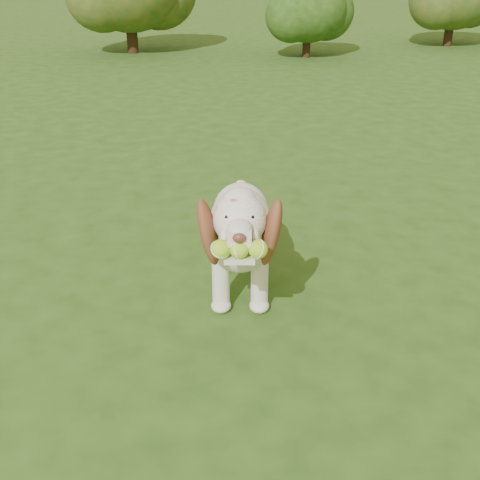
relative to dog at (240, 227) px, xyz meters
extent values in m
plane|color=#244814|center=(0.41, 0.18, -0.41)|extent=(80.00, 80.00, 0.00)
ellipsoid|color=silver|center=(0.02, 0.10, -0.04)|extent=(0.44, 0.70, 0.34)
ellipsoid|color=silver|center=(-0.02, -0.14, 0.00)|extent=(0.39, 0.39, 0.33)
ellipsoid|color=silver|center=(0.06, 0.33, -0.05)|extent=(0.35, 0.35, 0.31)
cylinder|color=silver|center=(-0.05, -0.26, 0.09)|extent=(0.22, 0.29, 0.26)
sphere|color=silver|center=(-0.07, -0.39, 0.22)|extent=(0.27, 0.27, 0.24)
sphere|color=silver|center=(-0.07, -0.37, 0.28)|extent=(0.18, 0.18, 0.15)
cube|color=silver|center=(-0.09, -0.52, 0.21)|extent=(0.12, 0.15, 0.06)
ellipsoid|color=#592D28|center=(-0.10, -0.59, 0.23)|extent=(0.06, 0.05, 0.04)
cube|color=silver|center=(-0.09, -0.54, 0.12)|extent=(0.15, 0.17, 0.02)
ellipsoid|color=brown|center=(-0.20, -0.36, 0.15)|extent=(0.16, 0.22, 0.36)
ellipsoid|color=brown|center=(0.07, -0.40, 0.15)|extent=(0.16, 0.24, 0.36)
cylinder|color=silver|center=(0.08, 0.46, -0.01)|extent=(0.09, 0.17, 0.13)
cylinder|color=silver|center=(-0.12, -0.10, -0.26)|extent=(0.10, 0.10, 0.30)
cylinder|color=silver|center=(0.08, -0.14, -0.26)|extent=(0.10, 0.10, 0.30)
cylinder|color=silver|center=(-0.04, 0.32, -0.26)|extent=(0.10, 0.10, 0.30)
cylinder|color=silver|center=(0.15, 0.29, -0.26)|extent=(0.10, 0.10, 0.30)
sphere|color=#A9E52A|center=(-0.18, -0.56, 0.17)|extent=(0.09, 0.09, 0.08)
sphere|color=#A9E52A|center=(-0.10, -0.57, 0.17)|extent=(0.09, 0.09, 0.08)
sphere|color=#A9E52A|center=(-0.03, -0.59, 0.17)|extent=(0.09, 0.09, 0.08)
cylinder|color=#382314|center=(-0.50, 8.43, -0.10)|extent=(0.19, 0.19, 0.61)
cylinder|color=#382314|center=(2.39, 7.47, -0.20)|extent=(0.13, 0.13, 0.42)
ellipsoid|color=#174114|center=(2.39, 7.47, 0.37)|extent=(1.27, 1.27, 1.08)
cylinder|color=#382314|center=(5.36, 8.28, -0.15)|extent=(0.16, 0.16, 0.51)
camera|label=1|loc=(-0.46, -2.73, 1.28)|focal=45.00mm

